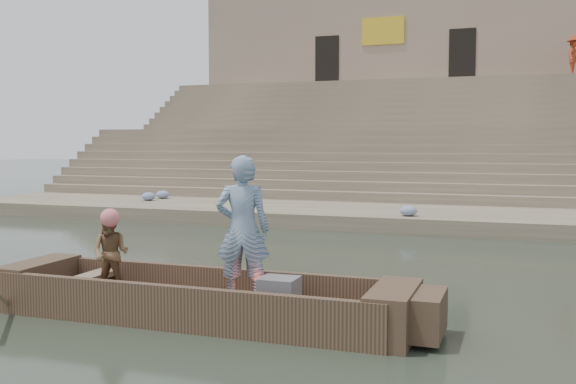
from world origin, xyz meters
The scene contains 13 objects.
ground centered at (0.00, 0.00, 0.00)m, with size 120.00×120.00×0.00m, color #273125.
lower_landing centered at (0.00, 8.00, 0.20)m, with size 32.00×4.00×0.40m, color gray.
mid_landing centered at (0.00, 15.50, 1.40)m, with size 32.00×3.00×2.80m, color gray.
upper_landing centered at (0.00, 22.50, 2.60)m, with size 32.00×3.00×5.20m, color gray.
ghat_steps centered at (0.00, 17.19, 1.80)m, with size 32.00×11.00×5.20m.
building_wall centered at (0.00, 26.50, 5.60)m, with size 32.00×5.07×11.20m.
main_rowboat centered at (-3.09, -2.54, 0.11)m, with size 5.00×1.30×0.22m, color brown.
rowboat_trim centered at (-2.88, -2.55, 0.31)m, with size 6.04×2.63×1.77m.
standing_man centered at (-2.53, -2.39, 1.18)m, with size 0.70×0.46×1.91m, color navy.
rowing_man centered at (-4.47, -2.48, 0.77)m, with size 0.53×0.42×1.10m, color #27753D.
television centered at (-1.99, -2.54, 0.42)m, with size 0.46×0.42×0.40m.
pedestrian centered at (3.06, 22.57, 6.14)m, with size 1.22×0.70×1.88m, color #973319.
cloth_bundles centered at (-4.58, 8.27, 0.53)m, with size 15.25×2.85×0.26m.
Camera 1 is at (0.80, -10.07, 2.31)m, focal length 40.88 mm.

